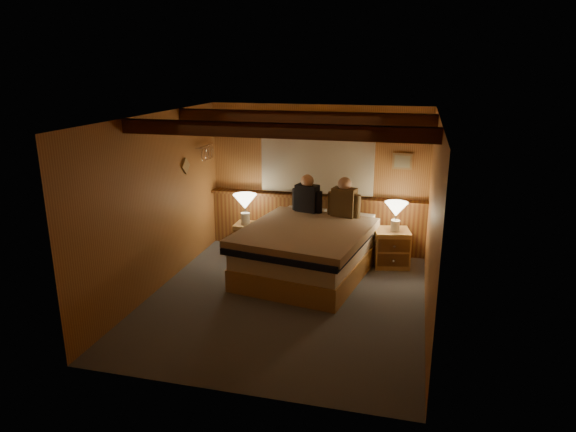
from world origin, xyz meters
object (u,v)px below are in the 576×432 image
(bed, at_px, (308,250))
(nightstand_right, at_px, (391,248))
(nightstand_left, at_px, (249,238))
(person_right, at_px, (344,200))
(duffel_bag, at_px, (256,250))
(lamp_left, at_px, (245,203))
(lamp_right, at_px, (396,211))
(person_left, at_px, (307,197))

(bed, relative_size, nightstand_right, 3.98)
(nightstand_left, height_order, person_right, person_right)
(nightstand_right, bearing_deg, nightstand_left, 166.95)
(nightstand_left, bearing_deg, duffel_bag, -56.72)
(lamp_left, bearing_deg, duffel_bag, -48.24)
(lamp_left, bearing_deg, nightstand_left, 32.43)
(person_right, relative_size, duffel_bag, 1.11)
(duffel_bag, bearing_deg, lamp_left, 146.77)
(person_right, height_order, duffel_bag, person_right)
(nightstand_left, bearing_deg, bed, -33.05)
(bed, height_order, lamp_right, lamp_right)
(bed, height_order, person_left, person_left)
(nightstand_left, distance_m, lamp_left, 0.60)
(duffel_bag, bearing_deg, lamp_right, 22.07)
(person_left, height_order, duffel_bag, person_left)
(bed, distance_m, nightstand_left, 1.36)
(bed, bearing_deg, lamp_left, 160.46)
(person_right, bearing_deg, lamp_left, -167.02)
(nightstand_left, relative_size, nightstand_right, 0.80)
(lamp_left, bearing_deg, nightstand_right, -0.37)
(bed, relative_size, lamp_right, 5.36)
(bed, relative_size, person_right, 3.75)
(nightstand_left, bearing_deg, lamp_left, -149.17)
(duffel_bag, bearing_deg, person_right, 28.26)
(bed, xyz_separation_m, lamp_right, (1.21, 0.62, 0.51))
(lamp_left, height_order, lamp_right, lamp_right)
(bed, bearing_deg, nightstand_right, 39.39)
(person_left, xyz_separation_m, person_right, (0.61, -0.13, 0.01))
(bed, xyz_separation_m, nightstand_right, (1.18, 0.66, -0.10))
(nightstand_left, relative_size, person_left, 0.77)
(lamp_right, bearing_deg, person_right, 176.36)
(nightstand_right, height_order, person_left, person_left)
(nightstand_right, xyz_separation_m, lamp_right, (0.04, -0.04, 0.61))
(person_left, height_order, person_right, person_right)
(bed, xyz_separation_m, person_left, (-0.19, 0.80, 0.60))
(bed, bearing_deg, person_right, 68.06)
(nightstand_left, distance_m, person_right, 1.74)
(bed, relative_size, duffel_bag, 4.16)
(lamp_right, relative_size, person_left, 0.72)
(nightstand_left, height_order, lamp_right, lamp_right)
(person_left, bearing_deg, lamp_left, -158.95)
(lamp_right, distance_m, duffel_bag, 2.26)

